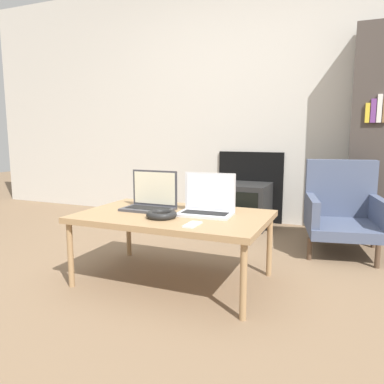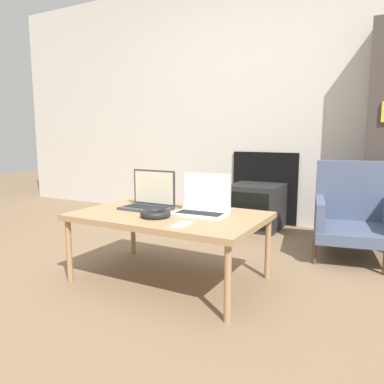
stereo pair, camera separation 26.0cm
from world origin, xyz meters
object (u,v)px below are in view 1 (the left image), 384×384
at_px(laptop_right, 207,204).
at_px(armchair, 343,209).
at_px(laptop_left, 151,200).
at_px(tv, 244,205).
at_px(phone, 192,225).
at_px(headphones, 162,215).

bearing_deg(laptop_right, armchair, 51.38).
bearing_deg(laptop_left, armchair, 41.96).
height_order(laptop_right, tv, laptop_right).
bearing_deg(laptop_right, phone, -86.95).
distance_m(laptop_left, tv, 1.56).
xyz_separation_m(headphones, tv, (0.05, 1.72, -0.24)).
height_order(tv, armchair, armchair).
relative_size(laptop_right, headphones, 1.85).
distance_m(laptop_left, headphones, 0.28).
bearing_deg(armchair, headphones, -139.38).
bearing_deg(laptop_left, headphones, -47.79).
bearing_deg(laptop_left, tv, 81.26).
bearing_deg(laptop_left, phone, -35.62).
bearing_deg(tv, phone, -83.80).
distance_m(headphones, phone, 0.26).
relative_size(laptop_left, phone, 2.38).
height_order(headphones, phone, headphones).
xyz_separation_m(laptop_left, laptop_right, (0.40, -0.00, 0.00)).
relative_size(headphones, tv, 0.37).
relative_size(laptop_left, armchair, 0.46).
height_order(headphones, armchair, armchair).
distance_m(laptop_left, armchair, 1.59).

